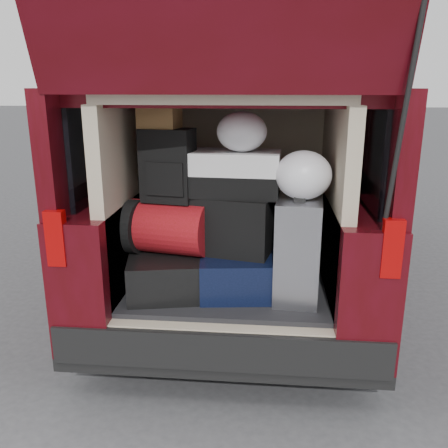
{
  "coord_description": "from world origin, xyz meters",
  "views": [
    {
      "loc": [
        0.24,
        -2.61,
        1.79
      ],
      "look_at": [
        -0.02,
        0.2,
        0.97
      ],
      "focal_mm": 38.0,
      "sensor_mm": 36.0,
      "label": 1
    }
  ],
  "objects_px": {
    "twotone_duffel": "(230,173)",
    "red_duffel": "(169,227)",
    "backpack": "(168,165)",
    "silver_roller": "(298,249)",
    "black_hardshell": "(165,270)",
    "navy_hardshell": "(237,270)",
    "black_soft_case": "(231,224)"
  },
  "relations": [
    {
      "from": "red_duffel",
      "to": "black_soft_case",
      "type": "xyz_separation_m",
      "value": [
        0.38,
        0.04,
        0.02
      ]
    },
    {
      "from": "black_hardshell",
      "to": "silver_roller",
      "type": "relative_size",
      "value": 0.97
    },
    {
      "from": "silver_roller",
      "to": "twotone_duffel",
      "type": "xyz_separation_m",
      "value": [
        -0.42,
        0.12,
        0.43
      ]
    },
    {
      "from": "black_hardshell",
      "to": "twotone_duffel",
      "type": "distance_m",
      "value": 0.74
    },
    {
      "from": "navy_hardshell",
      "to": "red_duffel",
      "type": "relative_size",
      "value": 1.12
    },
    {
      "from": "navy_hardshell",
      "to": "black_soft_case",
      "type": "bearing_deg",
      "value": 164.76
    },
    {
      "from": "black_soft_case",
      "to": "twotone_duffel",
      "type": "height_order",
      "value": "twotone_duffel"
    },
    {
      "from": "twotone_duffel",
      "to": "red_duffel",
      "type": "bearing_deg",
      "value": -167.0
    },
    {
      "from": "red_duffel",
      "to": "silver_roller",
      "type": "bearing_deg",
      "value": 7.02
    },
    {
      "from": "silver_roller",
      "to": "backpack",
      "type": "relative_size",
      "value": 1.41
    },
    {
      "from": "navy_hardshell",
      "to": "backpack",
      "type": "bearing_deg",
      "value": 174.32
    },
    {
      "from": "black_soft_case",
      "to": "red_duffel",
      "type": "bearing_deg",
      "value": -162.53
    },
    {
      "from": "navy_hardshell",
      "to": "black_soft_case",
      "type": "distance_m",
      "value": 0.3
    },
    {
      "from": "silver_roller",
      "to": "navy_hardshell",
      "type": "bearing_deg",
      "value": 171.63
    },
    {
      "from": "silver_roller",
      "to": "black_hardshell",
      "type": "bearing_deg",
      "value": -178.26
    },
    {
      "from": "black_soft_case",
      "to": "twotone_duffel",
      "type": "distance_m",
      "value": 0.31
    },
    {
      "from": "backpack",
      "to": "silver_roller",
      "type": "bearing_deg",
      "value": 3.75
    },
    {
      "from": "black_hardshell",
      "to": "twotone_duffel",
      "type": "height_order",
      "value": "twotone_duffel"
    },
    {
      "from": "navy_hardshell",
      "to": "twotone_duffel",
      "type": "bearing_deg",
      "value": 140.77
    },
    {
      "from": "backpack",
      "to": "twotone_duffel",
      "type": "height_order",
      "value": "backpack"
    },
    {
      "from": "silver_roller",
      "to": "black_soft_case",
      "type": "height_order",
      "value": "silver_roller"
    },
    {
      "from": "silver_roller",
      "to": "red_duffel",
      "type": "distance_m",
      "value": 0.8
    },
    {
      "from": "black_soft_case",
      "to": "twotone_duffel",
      "type": "xyz_separation_m",
      "value": [
        -0.01,
        0.02,
        0.31
      ]
    },
    {
      "from": "black_hardshell",
      "to": "twotone_duffel",
      "type": "bearing_deg",
      "value": -1.67
    },
    {
      "from": "black_soft_case",
      "to": "navy_hardshell",
      "type": "bearing_deg",
      "value": 2.96
    },
    {
      "from": "navy_hardshell",
      "to": "backpack",
      "type": "xyz_separation_m",
      "value": [
        -0.42,
        -0.01,
        0.66
      ]
    },
    {
      "from": "silver_roller",
      "to": "backpack",
      "type": "bearing_deg",
      "value": 179.25
    },
    {
      "from": "navy_hardshell",
      "to": "black_soft_case",
      "type": "xyz_separation_m",
      "value": [
        -0.04,
        0.01,
        0.3
      ]
    },
    {
      "from": "black_hardshell",
      "to": "silver_roller",
      "type": "bearing_deg",
      "value": -14.94
    },
    {
      "from": "black_hardshell",
      "to": "red_duffel",
      "type": "relative_size",
      "value": 1.2
    },
    {
      "from": "silver_roller",
      "to": "twotone_duffel",
      "type": "distance_m",
      "value": 0.61
    },
    {
      "from": "silver_roller",
      "to": "red_duffel",
      "type": "xyz_separation_m",
      "value": [
        -0.79,
        0.06,
        0.09
      ]
    }
  ]
}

